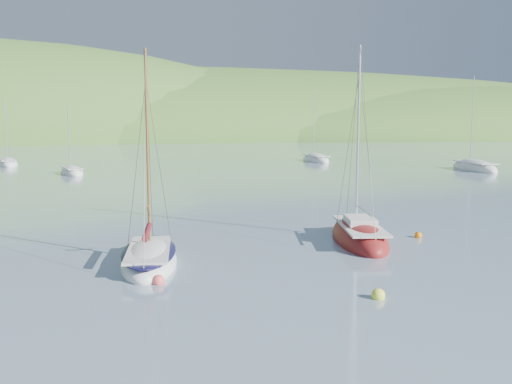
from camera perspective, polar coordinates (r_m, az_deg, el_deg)
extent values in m
plane|color=#738A9F|center=(20.11, -1.12, -10.98)|extent=(700.00, 700.00, 0.00)
ellipsoid|color=#2B5F24|center=(188.91, -10.17, 5.52)|extent=(440.00, 110.00, 44.00)
ellipsoid|color=#2B5F24|center=(201.76, 16.50, 5.46)|extent=(240.00, 100.00, 34.00)
ellipsoid|color=white|center=(25.44, -10.64, -6.86)|extent=(2.84, 6.65, 1.59)
cube|color=silver|center=(25.18, -10.69, -5.67)|extent=(2.13, 5.18, 0.10)
cylinder|color=brown|center=(25.47, -10.80, 4.24)|extent=(0.12, 0.12, 8.66)
ellipsoid|color=#110F3A|center=(25.33, -10.66, -5.82)|extent=(2.79, 6.58, 0.27)
cylinder|color=maroon|center=(24.35, -10.83, -3.94)|extent=(0.46, 3.13, 0.24)
ellipsoid|color=maroon|center=(29.88, 10.28, -4.62)|extent=(3.69, 7.65, 2.02)
cube|color=silver|center=(29.60, 10.37, -3.33)|extent=(2.80, 5.95, 0.10)
cylinder|color=silver|center=(30.10, 10.17, 5.56)|extent=(0.12, 0.12, 9.16)
cube|color=silver|center=(29.56, 10.38, -2.88)|extent=(1.69, 2.25, 0.42)
cylinder|color=silver|center=(28.74, 10.72, -1.83)|extent=(0.67, 3.49, 0.09)
ellipsoid|color=white|center=(66.68, -17.94, 1.81)|extent=(3.92, 6.60, 1.70)
cube|color=silver|center=(66.51, -17.94, 2.32)|extent=(2.98, 5.13, 0.10)
cylinder|color=silver|center=(67.15, -18.20, 5.52)|extent=(0.12, 0.12, 7.48)
ellipsoid|color=white|center=(81.75, 6.01, 3.16)|extent=(3.20, 7.83, 2.08)
cube|color=silver|center=(81.56, 6.05, 3.66)|extent=(2.40, 6.10, 0.10)
cylinder|color=silver|center=(82.38, 5.83, 6.88)|extent=(0.12, 0.12, 9.20)
ellipsoid|color=white|center=(81.42, -23.53, 2.54)|extent=(3.89, 6.97, 1.80)
cube|color=silver|center=(81.24, -23.55, 2.98)|extent=(2.96, 5.42, 0.10)
cylinder|color=silver|center=(81.99, -23.72, 5.75)|extent=(0.12, 0.12, 7.92)
ellipsoid|color=white|center=(72.87, 20.99, 2.17)|extent=(3.20, 8.54, 2.31)
cube|color=silver|center=(72.66, 21.09, 2.79)|extent=(2.40, 6.66, 0.10)
cylinder|color=silver|center=(73.48, 20.81, 6.79)|extent=(0.12, 0.12, 10.16)
sphere|color=#F4FF3D|center=(20.92, 12.12, -10.06)|extent=(0.49, 0.49, 0.49)
sphere|color=#FF5B55|center=(22.48, -9.73, -8.75)|extent=(0.48, 0.48, 0.48)
sphere|color=orange|center=(31.57, 15.92, -4.19)|extent=(0.39, 0.39, 0.39)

